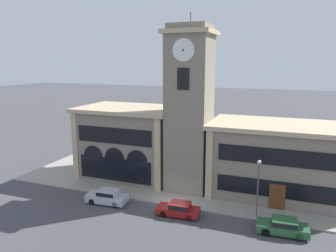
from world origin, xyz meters
The scene contains 9 objects.
ground_plane centered at (0.00, 0.00, 0.00)m, with size 300.00×300.00×0.00m, color #424247.
sidewalk_kerb centered at (0.00, 6.24, 0.07)m, with size 41.62×12.48×0.15m.
clock_tower centered at (0.00, 5.10, 9.08)m, with size 5.15×5.15×19.26m.
town_hall_left_wing centered at (-8.23, 6.65, 4.42)m, with size 12.11×8.29×8.78m.
town_hall_right_wing centered at (9.67, 6.65, 3.99)m, with size 14.99×8.29×7.92m.
parked_car_near centered at (-6.58, -1.59, 0.75)m, with size 4.27×2.06×1.44m.
parked_car_mid centered at (1.14, -1.59, 0.68)m, with size 4.11×1.96×1.30m.
parked_car_far centered at (10.40, -1.59, 0.70)m, with size 4.35×2.09×1.33m.
street_lamp centered at (8.00, 0.71, 3.72)m, with size 0.36×0.36×5.39m.
Camera 1 is at (10.43, -28.66, 14.29)m, focal length 35.00 mm.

